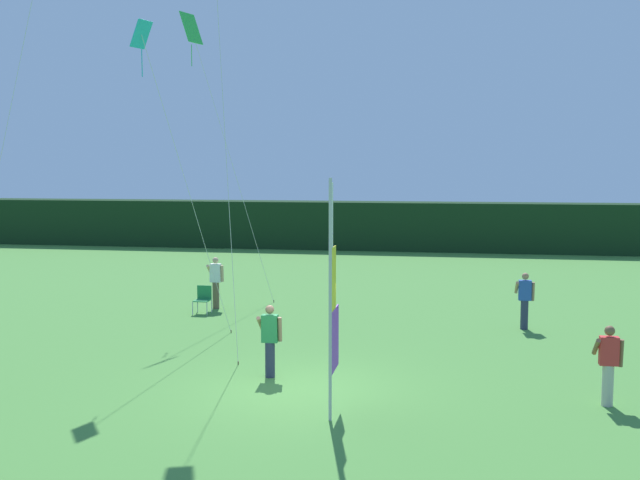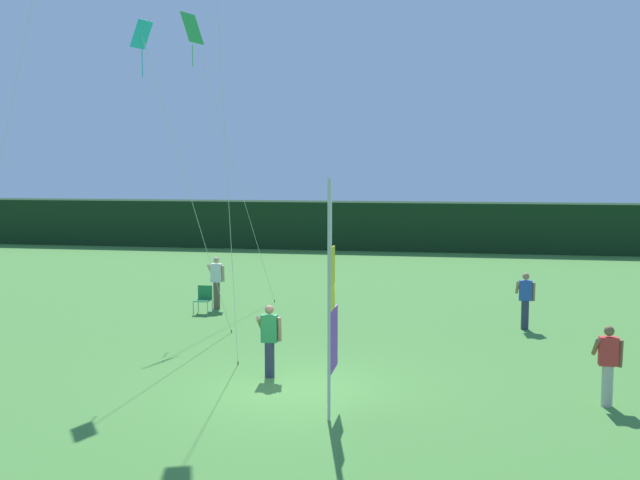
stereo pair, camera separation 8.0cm
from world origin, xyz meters
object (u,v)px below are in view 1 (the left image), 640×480
at_px(banner_flag, 333,303).
at_px(person_far_right, 525,299).
at_px(folding_chair, 203,298).
at_px(kite_cyan_diamond_1, 149,60).
at_px(person_near_banner, 216,281).
at_px(kite_green_diamond_3, 195,41).
at_px(person_far_left, 608,363).
at_px(person_mid_field, 270,339).

relative_size(banner_flag, person_far_right, 2.72).
xyz_separation_m(folding_chair, kite_cyan_diamond_1, (0.19, -4.51, 6.95)).
bearing_deg(banner_flag, person_near_banner, 118.88).
distance_m(kite_cyan_diamond_1, kite_green_diamond_3, 5.82).
bearing_deg(person_far_left, person_mid_field, 173.26).
bearing_deg(kite_cyan_diamond_1, person_mid_field, -32.16).
bearing_deg(folding_chair, person_far_right, -3.88).
relative_size(person_near_banner, kite_green_diamond_3, 0.18).
xyz_separation_m(person_far_right, kite_green_diamond_3, (-10.56, 1.78, 7.97)).
height_order(banner_flag, folding_chair, banner_flag).
distance_m(person_mid_field, kite_green_diamond_3, 12.09).
relative_size(banner_flag, kite_cyan_diamond_1, 0.54).
relative_size(banner_flag, folding_chair, 5.09).
relative_size(person_near_banner, person_far_left, 1.07).
height_order(person_mid_field, kite_green_diamond_3, kite_green_diamond_3).
distance_m(person_near_banner, kite_cyan_diamond_1, 8.45).
bearing_deg(person_far_left, banner_flag, -164.10).
bearing_deg(kite_cyan_diamond_1, person_far_right, 21.26).
distance_m(person_far_left, kite_green_diamond_3, 16.53).
bearing_deg(kite_green_diamond_3, person_near_banner, -19.64).
xyz_separation_m(person_near_banner, person_far_left, (10.82, -8.54, -0.07)).
distance_m(banner_flag, person_near_banner, 11.54).
bearing_deg(person_far_right, banner_flag, -117.02).
height_order(banner_flag, person_near_banner, banner_flag).
height_order(folding_chair, kite_green_diamond_3, kite_green_diamond_3).
height_order(person_near_banner, person_far_left, person_near_banner).
distance_m(person_far_right, kite_cyan_diamond_1, 12.44).
bearing_deg(person_mid_field, banner_flag, -52.54).
relative_size(banner_flag, person_near_banner, 2.61).
bearing_deg(kite_green_diamond_3, person_far_right, -9.55).
bearing_deg(person_mid_field, person_far_right, 45.14).
bearing_deg(kite_cyan_diamond_1, person_near_banner, 90.35).
height_order(person_far_left, kite_cyan_diamond_1, kite_cyan_diamond_1).
bearing_deg(kite_green_diamond_3, kite_cyan_diamond_1, -82.77).
height_order(person_mid_field, person_far_right, person_far_right).
distance_m(banner_flag, kite_cyan_diamond_1, 8.95).
height_order(banner_flag, person_far_left, banner_flag).
bearing_deg(person_mid_field, person_far_left, -6.74).
height_order(kite_cyan_diamond_1, kite_green_diamond_3, kite_green_diamond_3).
distance_m(person_near_banner, kite_green_diamond_3, 7.96).
bearing_deg(person_near_banner, kite_green_diamond_3, 160.36).
xyz_separation_m(kite_cyan_diamond_1, kite_green_diamond_3, (-0.71, 5.61, 1.40)).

